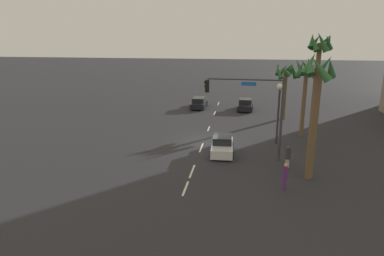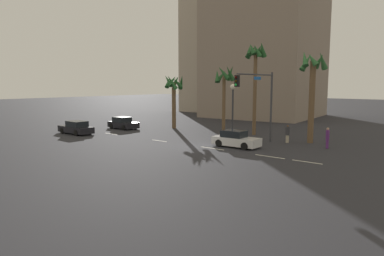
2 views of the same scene
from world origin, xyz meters
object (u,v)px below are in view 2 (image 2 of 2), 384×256
at_px(car_0, 236,139).
at_px(pedestrian_0, 287,133).
at_px(car_1, 123,123).
at_px(traffic_signal, 260,95).
at_px(palm_tree_0, 256,64).
at_px(palm_tree_1, 224,82).
at_px(building_1, 233,42).
at_px(streetlamp, 233,99).
at_px(pedestrian_1, 327,137).
at_px(building_0, 267,10).
at_px(palm_tree_2, 312,80).
at_px(car_2, 76,128).
at_px(palm_tree_3, 174,89).

distance_m(car_0, pedestrian_0, 5.57).
xyz_separation_m(car_1, traffic_signal, (18.32, 0.57, 3.81)).
bearing_deg(palm_tree_0, pedestrian_0, -27.18).
relative_size(palm_tree_0, palm_tree_1, 1.30).
bearing_deg(building_1, streetlamp, -58.55).
bearing_deg(pedestrian_1, building_0, 128.03).
bearing_deg(car_1, traffic_signal, 1.80).
xyz_separation_m(palm_tree_2, building_0, (-16.27, 21.77, 11.54)).
height_order(car_1, pedestrian_1, pedestrian_1).
xyz_separation_m(building_0, building_1, (-8.77, 3.65, -4.02)).
relative_size(car_1, traffic_signal, 0.63).
distance_m(car_0, building_1, 39.94).
distance_m(car_1, palm_tree_2, 22.56).
xyz_separation_m(palm_tree_0, palm_tree_2, (6.60, -1.29, -1.80)).
bearing_deg(car_1, building_0, 78.55).
height_order(car_2, palm_tree_2, palm_tree_2).
height_order(pedestrian_0, palm_tree_3, palm_tree_3).
height_order(pedestrian_1, building_1, building_1).
xyz_separation_m(traffic_signal, pedestrian_0, (1.57, 2.50, -3.59)).
bearing_deg(pedestrian_0, palm_tree_0, 152.82).
relative_size(building_0, building_1, 1.30).
bearing_deg(palm_tree_2, car_2, -154.58).
height_order(car_2, building_1, building_1).
height_order(streetlamp, palm_tree_3, palm_tree_3).
xyz_separation_m(pedestrian_1, palm_tree_1, (-12.56, 2.91, 4.67)).
bearing_deg(palm_tree_1, palm_tree_3, -170.67).
relative_size(car_0, car_2, 0.90).
height_order(pedestrian_0, building_1, building_1).
bearing_deg(palm_tree_3, streetlamp, -8.82).
xyz_separation_m(car_0, streetlamp, (-3.39, 4.69, 3.21)).
bearing_deg(car_0, palm_tree_1, 130.43).
bearing_deg(traffic_signal, palm_tree_2, 49.16).
bearing_deg(palm_tree_3, pedestrian_1, -5.38).
bearing_deg(building_1, palm_tree_1, -60.45).
relative_size(traffic_signal, pedestrian_0, 3.89).
relative_size(pedestrian_0, palm_tree_1, 0.22).
distance_m(palm_tree_0, palm_tree_1, 4.22).
bearing_deg(palm_tree_2, car_0, -123.82).
distance_m(traffic_signal, palm_tree_2, 5.11).
bearing_deg(building_1, car_1, -84.84).
bearing_deg(palm_tree_0, traffic_signal, -56.25).
bearing_deg(palm_tree_1, car_0, -49.57).
xyz_separation_m(pedestrian_1, palm_tree_2, (-2.22, 1.87, 4.80)).
distance_m(palm_tree_0, building_1, 30.90).
distance_m(car_0, car_2, 18.35).
bearing_deg(building_0, streetlamp, -74.04).
bearing_deg(palm_tree_3, car_1, -136.80).
bearing_deg(palm_tree_3, pedestrian_0, -4.41).
bearing_deg(palm_tree_3, palm_tree_2, 0.19).
xyz_separation_m(pedestrian_0, building_0, (-14.61, 23.01, 16.43)).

